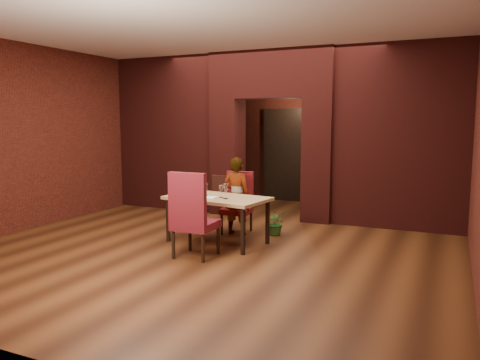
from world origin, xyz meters
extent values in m
plane|color=#4E2913|center=(0.00, 0.00, 0.00)|extent=(8.00, 8.00, 0.00)
cube|color=silver|center=(0.00, 0.00, 3.20)|extent=(7.00, 8.00, 0.04)
cube|color=maroon|center=(0.00, 4.00, 1.60)|extent=(7.00, 0.04, 3.20)
cube|color=maroon|center=(-3.50, 0.00, 1.60)|extent=(0.04, 8.00, 3.20)
cube|color=maroon|center=(3.50, 0.00, 1.60)|extent=(0.04, 8.00, 3.20)
cube|color=maroon|center=(-0.95, 2.00, 1.15)|extent=(0.55, 0.55, 2.30)
cube|color=maroon|center=(0.95, 2.00, 1.15)|extent=(0.55, 0.55, 2.30)
cube|color=maroon|center=(0.00, 2.00, 2.75)|extent=(2.45, 0.55, 0.90)
cube|color=maroon|center=(-2.36, 2.00, 1.60)|extent=(2.28, 0.35, 3.20)
cube|color=maroon|center=(2.36, 2.00, 1.60)|extent=(2.28, 0.35, 3.20)
cube|color=#963F2B|center=(-0.95, 1.71, 0.55)|extent=(0.40, 0.03, 0.50)
cube|color=black|center=(-0.40, 3.94, 1.05)|extent=(0.90, 0.08, 2.10)
cube|color=black|center=(-0.40, 3.90, 1.05)|extent=(1.02, 0.04, 2.22)
cube|color=tan|center=(-0.06, -0.20, 0.36)|extent=(1.64, 1.07, 0.72)
cube|color=maroon|center=(-0.05, 0.49, 0.51)|extent=(0.52, 0.52, 1.02)
cube|color=maroon|center=(0.01, -0.99, 0.60)|extent=(0.55, 0.55, 1.20)
imported|color=silver|center=(-0.01, 0.41, 0.64)|extent=(0.48, 0.32, 1.29)
cube|color=white|center=(-0.20, -0.32, 0.72)|extent=(0.36, 0.28, 0.00)
cylinder|color=#B9B8BF|center=(-0.61, -0.26, 0.84)|extent=(0.20, 0.20, 0.24)
cylinder|color=white|center=(-0.56, -0.15, 0.86)|extent=(0.07, 0.07, 0.28)
imported|color=#2B6728|center=(0.61, 0.62, 0.21)|extent=(0.46, 0.43, 0.42)
camera|label=1|loc=(3.20, -6.51, 1.89)|focal=35.00mm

